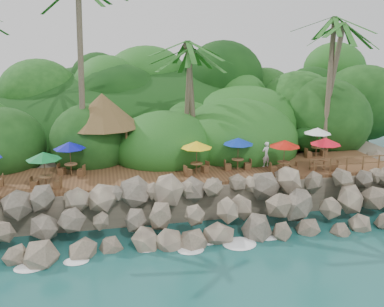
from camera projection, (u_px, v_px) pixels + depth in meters
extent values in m
plane|color=#19514F|center=(216.00, 248.00, 21.83)|extent=(140.00, 140.00, 0.00)
cube|color=gray|center=(168.00, 150.00, 36.69)|extent=(32.00, 25.20, 2.10)
ellipsoid|color=#143811|center=(157.00, 142.00, 44.05)|extent=(44.80, 28.00, 15.40)
cube|color=brown|center=(192.00, 172.00, 26.93)|extent=(26.00, 5.00, 0.20)
ellipsoid|color=white|center=(31.00, 262.00, 20.33)|extent=(1.20, 0.80, 0.06)
ellipsoid|color=white|center=(96.00, 256.00, 20.92)|extent=(1.20, 0.80, 0.06)
ellipsoid|color=white|center=(157.00, 250.00, 21.51)|extent=(1.20, 0.80, 0.06)
ellipsoid|color=white|center=(215.00, 244.00, 22.11)|extent=(1.20, 0.80, 0.06)
ellipsoid|color=white|center=(269.00, 239.00, 22.70)|extent=(1.20, 0.80, 0.06)
ellipsoid|color=white|center=(321.00, 234.00, 23.29)|extent=(1.20, 0.80, 0.06)
ellipsoid|color=white|center=(371.00, 229.00, 23.88)|extent=(1.20, 0.80, 0.06)
cylinder|color=brown|center=(81.00, 77.00, 27.05)|extent=(0.69, 2.07, 11.27)
cylinder|color=brown|center=(187.00, 104.00, 29.27)|extent=(0.76, 1.26, 7.39)
ellipsoid|color=#23601E|center=(187.00, 48.00, 28.32)|extent=(6.00, 6.00, 2.40)
cylinder|color=brown|center=(192.00, 101.00, 29.21)|extent=(1.14, 0.96, 7.81)
ellipsoid|color=#23601E|center=(192.00, 42.00, 28.20)|extent=(6.00, 6.00, 2.40)
cylinder|color=brown|center=(329.00, 86.00, 30.50)|extent=(1.33, 1.95, 9.42)
ellipsoid|color=#23601E|center=(335.00, 16.00, 29.27)|extent=(6.00, 6.00, 2.40)
cylinder|color=brown|center=(331.00, 89.00, 30.89)|extent=(1.03, 1.52, 9.01)
ellipsoid|color=#23601E|center=(336.00, 23.00, 29.73)|extent=(6.00, 6.00, 2.40)
cylinder|color=brown|center=(82.00, 151.00, 26.90)|extent=(0.16, 0.16, 2.40)
cylinder|color=brown|center=(127.00, 148.00, 27.45)|extent=(0.16, 0.16, 2.40)
cylinder|color=brown|center=(84.00, 141.00, 29.55)|extent=(0.16, 0.16, 2.40)
cylinder|color=brown|center=(125.00, 139.00, 30.10)|extent=(0.16, 0.16, 2.40)
cone|color=brown|center=(103.00, 110.00, 27.90)|extent=(4.95, 4.95, 2.20)
cylinder|color=brown|center=(238.00, 165.00, 26.96)|extent=(0.07, 0.07, 0.67)
cylinder|color=brown|center=(238.00, 159.00, 26.87)|extent=(0.76, 0.76, 0.05)
cylinder|color=brown|center=(238.00, 154.00, 26.79)|extent=(0.05, 0.05, 2.00)
cone|color=#0C2E9E|center=(238.00, 141.00, 26.57)|extent=(1.91, 1.91, 0.41)
cube|color=brown|center=(228.00, 167.00, 26.90)|extent=(0.40, 0.40, 0.42)
cube|color=brown|center=(247.00, 166.00, 27.09)|extent=(0.40, 0.40, 0.42)
cylinder|color=brown|center=(185.00, 159.00, 28.31)|extent=(0.07, 0.07, 0.67)
cylinder|color=brown|center=(185.00, 154.00, 28.22)|extent=(0.76, 0.76, 0.05)
cylinder|color=brown|center=(185.00, 149.00, 28.14)|extent=(0.05, 0.05, 2.00)
cone|color=#0C7330|center=(185.00, 136.00, 27.92)|extent=(1.91, 1.91, 0.41)
cube|color=brown|center=(177.00, 162.00, 27.98)|extent=(0.51, 0.51, 0.42)
cube|color=brown|center=(193.00, 159.00, 28.71)|extent=(0.51, 0.51, 0.42)
cylinder|color=brown|center=(324.00, 165.00, 26.91)|extent=(0.07, 0.07, 0.67)
cylinder|color=brown|center=(324.00, 160.00, 26.83)|extent=(0.76, 0.76, 0.05)
cylinder|color=brown|center=(325.00, 155.00, 26.74)|extent=(0.05, 0.05, 2.00)
cone|color=red|center=(326.00, 141.00, 26.52)|extent=(1.91, 1.91, 0.41)
cube|color=brown|center=(313.00, 166.00, 27.02)|extent=(0.48, 0.48, 0.42)
cube|color=brown|center=(334.00, 167.00, 26.88)|extent=(0.48, 0.48, 0.42)
cylinder|color=brown|center=(283.00, 167.00, 26.38)|extent=(0.07, 0.07, 0.67)
cylinder|color=brown|center=(284.00, 162.00, 26.29)|extent=(0.76, 0.76, 0.05)
cylinder|color=brown|center=(284.00, 157.00, 26.21)|extent=(0.05, 0.05, 2.00)
cone|color=red|center=(285.00, 143.00, 25.98)|extent=(1.91, 1.91, 0.41)
cube|color=brown|center=(273.00, 170.00, 26.33)|extent=(0.41, 0.41, 0.42)
cube|color=brown|center=(293.00, 169.00, 26.49)|extent=(0.41, 0.41, 0.42)
cylinder|color=brown|center=(71.00, 170.00, 25.91)|extent=(0.07, 0.07, 0.67)
cylinder|color=brown|center=(71.00, 164.00, 25.82)|extent=(0.76, 0.76, 0.05)
cylinder|color=brown|center=(70.00, 159.00, 25.74)|extent=(0.05, 0.05, 2.00)
cone|color=#0C119E|center=(69.00, 145.00, 25.51)|extent=(1.91, 1.91, 0.41)
cube|color=brown|center=(62.00, 171.00, 26.06)|extent=(0.50, 0.50, 0.42)
cube|color=brown|center=(81.00, 172.00, 25.82)|extent=(0.50, 0.50, 0.42)
cylinder|color=brown|center=(196.00, 169.00, 26.09)|extent=(0.07, 0.07, 0.67)
cylinder|color=brown|center=(197.00, 163.00, 26.00)|extent=(0.76, 0.76, 0.05)
cylinder|color=brown|center=(197.00, 158.00, 25.92)|extent=(0.05, 0.05, 2.00)
cone|color=yellow|center=(197.00, 144.00, 25.70)|extent=(1.91, 1.91, 0.41)
cube|color=brown|center=(188.00, 173.00, 25.77)|extent=(0.50, 0.50, 0.42)
cube|color=brown|center=(205.00, 169.00, 26.48)|extent=(0.50, 0.50, 0.42)
cube|color=brown|center=(0.00, 182.00, 24.00)|extent=(0.41, 0.41, 0.42)
cylinder|color=brown|center=(316.00, 152.00, 29.98)|extent=(0.07, 0.07, 0.67)
cylinder|color=brown|center=(316.00, 147.00, 29.89)|extent=(0.76, 0.76, 0.05)
cylinder|color=brown|center=(317.00, 143.00, 29.81)|extent=(0.05, 0.05, 2.00)
cone|color=white|center=(318.00, 131.00, 29.59)|extent=(1.91, 1.91, 0.41)
cube|color=brown|center=(308.00, 155.00, 29.80)|extent=(0.43, 0.43, 0.42)
cube|color=brown|center=(323.00, 153.00, 30.23)|extent=(0.43, 0.43, 0.42)
cylinder|color=brown|center=(46.00, 182.00, 23.62)|extent=(0.07, 0.07, 0.67)
cylinder|color=brown|center=(45.00, 176.00, 23.53)|extent=(0.76, 0.76, 0.05)
cylinder|color=brown|center=(45.00, 171.00, 23.45)|extent=(0.05, 0.05, 2.00)
cone|color=#0B692C|center=(43.00, 156.00, 23.22)|extent=(1.91, 1.91, 0.41)
cube|color=brown|center=(35.00, 184.00, 23.68)|extent=(0.46, 0.46, 0.42)
cube|color=brown|center=(58.00, 185.00, 23.63)|extent=(0.46, 0.46, 0.42)
cylinder|color=brown|center=(314.00, 167.00, 25.95)|extent=(0.10, 0.10, 1.00)
cylinder|color=brown|center=(331.00, 166.00, 26.17)|extent=(0.10, 0.10, 1.00)
cylinder|color=brown|center=(347.00, 165.00, 26.39)|extent=(0.10, 0.10, 1.00)
cylinder|color=brown|center=(363.00, 164.00, 26.61)|extent=(0.10, 0.10, 1.00)
cylinder|color=brown|center=(379.00, 163.00, 26.82)|extent=(0.10, 0.10, 1.00)
cube|color=brown|center=(356.00, 157.00, 26.38)|extent=(6.10, 0.06, 0.06)
cube|color=brown|center=(355.00, 163.00, 26.48)|extent=(6.10, 0.06, 0.06)
imported|color=white|center=(266.00, 154.00, 27.51)|extent=(0.71, 0.60, 1.64)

